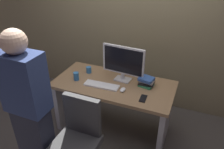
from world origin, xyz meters
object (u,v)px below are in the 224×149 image
(mouse, at_px, (123,90))
(office_chair, at_px, (78,145))
(cup_near_keyboard, at_px, (76,76))
(desk, at_px, (113,98))
(cell_phone, at_px, (143,98))
(cup_by_monitor, at_px, (89,70))
(person_at_desk, at_px, (29,110))
(keyboard, at_px, (102,85))
(book_stack, at_px, (146,82))
(monitor, at_px, (123,62))

(mouse, bearing_deg, office_chair, -109.33)
(cup_near_keyboard, bearing_deg, desk, 12.26)
(cell_phone, bearing_deg, cup_near_keyboard, 172.63)
(desk, height_order, mouse, mouse)
(desk, height_order, office_chair, office_chair)
(cell_phone, bearing_deg, cup_by_monitor, 157.42)
(person_at_desk, distance_m, mouse, 1.04)
(person_at_desk, height_order, keyboard, person_at_desk)
(desk, height_order, book_stack, book_stack)
(cup_by_monitor, bearing_deg, keyboard, -39.12)
(monitor, distance_m, keyboard, 0.39)
(person_at_desk, bearing_deg, desk, 61.35)
(keyboard, distance_m, cup_by_monitor, 0.39)
(office_chair, distance_m, cell_phone, 0.85)
(cup_by_monitor, height_order, cell_phone, cup_by_monitor)
(monitor, bearing_deg, cup_near_keyboard, -158.03)
(mouse, distance_m, cell_phone, 0.27)
(person_at_desk, bearing_deg, cup_near_keyboard, 87.88)
(cup_by_monitor, bearing_deg, person_at_desk, -94.78)
(cup_near_keyboard, relative_size, cell_phone, 0.73)
(desk, bearing_deg, mouse, -35.95)
(cup_by_monitor, distance_m, cell_phone, 0.90)
(desk, bearing_deg, cup_by_monitor, 162.63)
(cup_near_keyboard, height_order, cell_phone, cup_near_keyboard)
(mouse, xyz_separation_m, cup_by_monitor, (-0.58, 0.25, 0.03))
(office_chair, distance_m, keyboard, 0.75)
(desk, height_order, monitor, monitor)
(person_at_desk, bearing_deg, book_stack, 48.90)
(cell_phone, bearing_deg, keyboard, 170.84)
(cup_near_keyboard, xyz_separation_m, book_stack, (0.86, 0.21, 0.00))
(mouse, relative_size, cup_near_keyboard, 0.96)
(desk, relative_size, person_at_desk, 0.91)
(book_stack, distance_m, cell_phone, 0.29)
(keyboard, bearing_deg, person_at_desk, -118.39)
(monitor, bearing_deg, office_chair, -99.29)
(desk, distance_m, person_at_desk, 1.09)
(person_at_desk, bearing_deg, mouse, 50.07)
(cup_near_keyboard, bearing_deg, mouse, -1.62)
(desk, bearing_deg, monitor, 56.79)
(cup_by_monitor, relative_size, cell_phone, 0.58)
(keyboard, distance_m, book_stack, 0.55)
(desk, height_order, person_at_desk, person_at_desk)
(office_chair, bearing_deg, cup_by_monitor, 110.18)
(keyboard, relative_size, mouse, 4.30)
(person_at_desk, relative_size, cup_by_monitor, 19.46)
(office_chair, xyz_separation_m, keyboard, (-0.04, 0.68, 0.32))
(book_stack, bearing_deg, cup_by_monitor, 178.15)
(book_stack, relative_size, cell_phone, 1.35)
(monitor, bearing_deg, desk, -123.21)
(person_at_desk, height_order, cup_by_monitor, person_at_desk)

